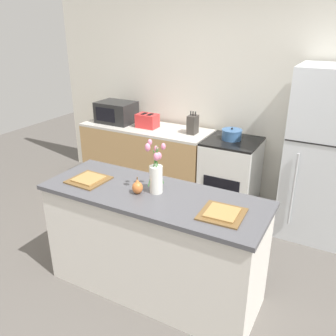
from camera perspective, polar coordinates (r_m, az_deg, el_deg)
The scene contains 14 objects.
ground_plane at distance 3.28m, azimuth -2.20°, elevation -18.57°, with size 10.00×10.00×0.00m, color #59544F.
back_wall at distance 4.38m, azimuth 11.24°, elevation 11.60°, with size 5.20×0.08×2.70m.
kitchen_island at distance 3.00m, azimuth -2.33°, elevation -11.92°, with size 1.80×0.66×0.92m.
back_counter at distance 4.71m, azimuth -3.50°, elevation 1.36°, with size 1.68×0.60×0.90m.
stove_range at distance 4.25m, azimuth 9.92°, elevation -1.39°, with size 0.60×0.61×0.90m.
refrigerator at distance 3.93m, azimuth 23.53°, elevation 1.81°, with size 0.68×0.67×1.78m.
flower_vase at distance 2.71m, azimuth -1.96°, elevation -1.02°, with size 0.11×0.15×0.43m.
pear_figurine at distance 2.74m, azimuth -4.92°, elevation -3.04°, with size 0.08×0.08×0.14m.
plate_setting_left at distance 3.04m, azimuth -12.61°, elevation -1.81°, with size 0.31×0.31×0.02m.
plate_setting_right at distance 2.49m, azimuth 8.67°, elevation -7.23°, with size 0.31×0.31×0.02m.
toaster at distance 4.50m, azimuth -3.34°, elevation 7.58°, with size 0.28×0.18×0.17m.
cooking_pot at distance 4.10m, azimuth 10.19°, elevation 5.31°, with size 0.23×0.23×0.14m.
microwave at distance 4.77m, azimuth -8.29°, elevation 8.86°, with size 0.48×0.37×0.27m.
knife_block at distance 4.24m, azimuth 3.99°, elevation 6.97°, with size 0.10×0.14×0.27m.
Camera 1 is at (1.28, -2.11, 2.17)m, focal length 38.00 mm.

